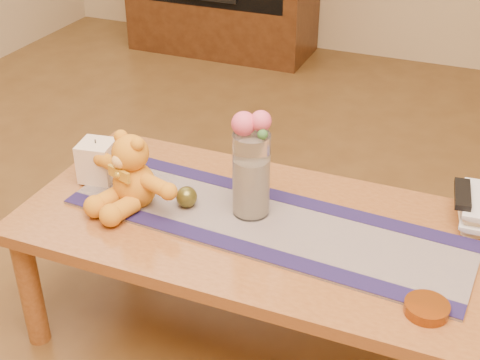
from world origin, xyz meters
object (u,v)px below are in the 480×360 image
at_px(bronze_ball, 187,197).
at_px(teddy_bear, 133,170).
at_px(glass_vase, 251,175).
at_px(amber_dish, 427,308).
at_px(pillar_candle, 98,161).
at_px(book_bottom, 458,213).
at_px(tv_remote, 463,194).

bearing_deg(bronze_ball, teddy_bear, -166.70).
relative_size(glass_vase, amber_dish, 2.35).
xyz_separation_m(glass_vase, amber_dish, (0.56, -0.24, -0.12)).
xyz_separation_m(teddy_bear, glass_vase, (0.35, 0.08, 0.02)).
xyz_separation_m(pillar_candle, glass_vase, (0.53, 0.00, 0.07)).
xyz_separation_m(teddy_bear, amber_dish, (0.90, -0.16, -0.10)).
distance_m(teddy_bear, pillar_candle, 0.20).
relative_size(glass_vase, bronze_ball, 4.00).
bearing_deg(glass_vase, pillar_candle, -179.84).
bearing_deg(book_bottom, bronze_ball, -171.05).
height_order(teddy_bear, pillar_candle, teddy_bear).
bearing_deg(amber_dish, book_bottom, 87.30).
relative_size(glass_vase, tv_remote, 1.62).
relative_size(bronze_ball, book_bottom, 0.29).
bearing_deg(amber_dish, bronze_ball, 165.37).
relative_size(book_bottom, amber_dish, 2.02).
distance_m(glass_vase, tv_remote, 0.62).
xyz_separation_m(teddy_bear, pillar_candle, (-0.18, 0.08, -0.05)).
height_order(book_bottom, tv_remote, tv_remote).
bearing_deg(bronze_ball, book_bottom, 19.24).
bearing_deg(teddy_bear, glass_vase, 31.28).
relative_size(glass_vase, book_bottom, 1.17).
bearing_deg(tv_remote, bronze_ball, -168.73).
xyz_separation_m(glass_vase, bronze_ball, (-0.19, -0.04, -0.10)).
height_order(glass_vase, book_bottom, glass_vase).
height_order(pillar_candle, tv_remote, pillar_candle).
height_order(bronze_ball, tv_remote, tv_remote).
xyz_separation_m(teddy_bear, book_bottom, (0.93, 0.31, -0.11)).
distance_m(bronze_ball, tv_remote, 0.81).
relative_size(bronze_ball, amber_dish, 0.59).
xyz_separation_m(bronze_ball, amber_dish, (0.75, -0.20, -0.03)).
bearing_deg(pillar_candle, tv_remote, 11.04).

